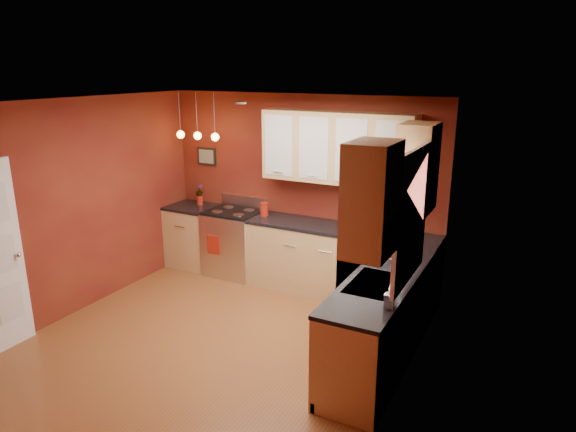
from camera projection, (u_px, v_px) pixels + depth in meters
The scene contains 26 objects.
floor at pixel (216, 343), 5.66m from camera, with size 4.20×4.20×0.00m, color brown.
ceiling at pixel (206, 103), 4.93m from camera, with size 4.00×4.20×0.02m, color beige.
wall_back at pixel (300, 190), 7.09m from camera, with size 4.00×0.02×2.60m, color maroon.
wall_front at pixel (32, 316), 3.51m from camera, with size 4.00×0.02×2.60m, color maroon.
wall_left at pixel (75, 208), 6.18m from camera, with size 0.02×4.20×2.60m, color maroon.
wall_right at pixel (402, 264), 4.42m from camera, with size 0.02×4.20×2.60m, color maroon.
base_cabinets_back_left at pixel (194, 237), 7.80m from camera, with size 0.70×0.60×0.90m, color tan.
base_cabinets_back_right at pixel (340, 263), 6.75m from camera, with size 2.54×0.60×0.90m, color tan.
base_cabinets_right at pixel (380, 323), 5.17m from camera, with size 0.60×2.10×0.90m, color tan.
counter_back_left at pixel (192, 207), 7.67m from camera, with size 0.70×0.62×0.04m, color black.
counter_back_right at pixel (341, 229), 6.62m from camera, with size 2.54×0.62×0.04m, color black.
counter_right at pixel (382, 280), 5.04m from camera, with size 0.62×2.10×0.04m, color black.
gas_range at pixel (234, 242), 7.47m from camera, with size 0.76×0.64×1.11m.
dishwasher_front at pixel (359, 276), 6.34m from camera, with size 0.60×0.02×0.80m, color silver.
sink at pixel (378, 286), 4.91m from camera, with size 0.50×0.70×0.33m.
window at pixel (411, 212), 4.58m from camera, with size 0.06×1.02×1.22m.
upper_cabinets_back at pixel (337, 148), 6.49m from camera, with size 2.00×0.35×0.90m, color tan.
upper_cabinets_right at pixel (397, 181), 4.59m from camera, with size 0.35×1.95×0.90m, color tan.
wall_picture at pixel (207, 156), 7.66m from camera, with size 0.32×0.03×0.26m, color black.
pendant_lights at pixel (198, 135), 7.23m from camera, with size 0.71×0.11×0.66m.
red_canister at pixel (264, 209), 7.13m from camera, with size 0.12×0.12×0.19m.
red_vase at pixel (200, 200), 7.70m from camera, with size 0.09×0.09×0.14m, color maroon.
flowers at pixel (199, 191), 7.66m from camera, with size 0.11×0.11×0.19m, color maroon.
coffee_maker at pixel (395, 225), 6.37m from camera, with size 0.19×0.19×0.24m.
soap_pump at pixel (390, 298), 4.38m from camera, with size 0.09×0.09×0.20m, color silver.
dish_towel at pixel (213, 245), 7.24m from camera, with size 0.20×0.01×0.28m, color maroon.
Camera 1 is at (3.02, -4.12, 2.94)m, focal length 32.00 mm.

